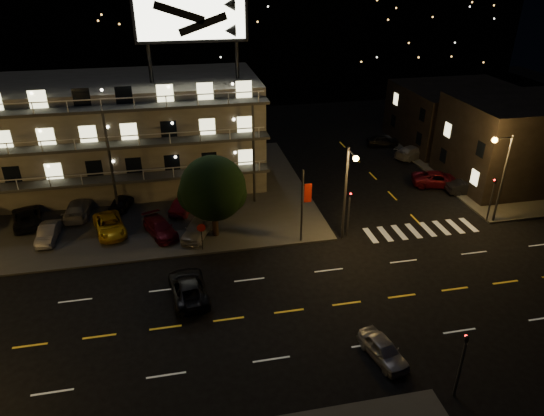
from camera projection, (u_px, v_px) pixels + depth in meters
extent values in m
plane|color=black|center=(259.00, 315.00, 31.59)|extent=(140.00, 140.00, 0.00)
cube|color=#3B3B39|center=(79.00, 200.00, 46.47)|extent=(44.00, 24.00, 0.15)
cube|color=#3B3B39|center=(490.00, 165.00, 54.32)|extent=(16.00, 24.00, 0.15)
cube|color=gray|center=(118.00, 135.00, 48.42)|extent=(28.00, 12.00, 10.00)
cube|color=gray|center=(110.00, 82.00, 46.01)|extent=(28.00, 12.00, 0.50)
cube|color=#3B3B39|center=(115.00, 179.00, 43.25)|extent=(28.00, 1.80, 0.25)
cube|color=#3B3B39|center=(109.00, 146.00, 41.79)|extent=(28.00, 1.80, 0.25)
cube|color=#3B3B39|center=(103.00, 109.00, 40.32)|extent=(28.00, 1.80, 0.25)
cylinder|color=black|center=(150.00, 63.00, 44.07)|extent=(0.36, 0.36, 3.50)
cylinder|color=black|center=(237.00, 60.00, 45.49)|extent=(0.36, 0.36, 3.50)
cube|color=black|center=(191.00, 18.00, 43.06)|extent=(10.20, 0.50, 4.20)
cube|color=beige|center=(191.00, 19.00, 42.80)|extent=(9.60, 0.06, 3.60)
cube|color=black|center=(522.00, 142.00, 48.93)|extent=(14.00, 10.00, 8.50)
cube|color=black|center=(458.00, 115.00, 59.72)|extent=(14.00, 12.00, 7.00)
cube|color=black|center=(189.00, 13.00, 87.05)|extent=(120.00, 20.00, 24.00)
cylinder|color=#2D2D30|center=(345.00, 195.00, 38.50)|extent=(0.20, 0.20, 8.00)
cylinder|color=#2D2D30|center=(352.00, 153.00, 36.06)|extent=(0.12, 1.80, 0.12)
sphere|color=#FFAD3F|center=(356.00, 158.00, 35.41)|extent=(0.44, 0.44, 0.44)
cylinder|color=#2D2D30|center=(502.00, 180.00, 41.00)|extent=(0.20, 0.20, 8.00)
cylinder|color=#2D2D30|center=(504.00, 138.00, 39.12)|extent=(1.80, 0.12, 0.12)
sphere|color=#FFAD3F|center=(495.00, 140.00, 39.02)|extent=(0.44, 0.44, 0.44)
cylinder|color=#2D2D30|center=(348.00, 217.00, 39.77)|extent=(0.14, 0.14, 3.60)
imported|color=black|center=(350.00, 192.00, 38.72)|extent=(0.20, 0.16, 1.00)
sphere|color=#FF0C0C|center=(351.00, 194.00, 38.66)|extent=(0.14, 0.14, 0.14)
cylinder|color=#2D2D30|center=(460.00, 371.00, 24.97)|extent=(0.14, 0.14, 3.60)
imported|color=black|center=(468.00, 336.00, 23.91)|extent=(0.20, 0.16, 1.00)
sphere|color=#FF0C0C|center=(466.00, 336.00, 24.06)|extent=(0.14, 0.14, 0.14)
cylinder|color=#2D2D30|center=(490.00, 203.00, 42.09)|extent=(0.14, 0.14, 3.60)
imported|color=black|center=(496.00, 179.00, 41.04)|extent=(0.16, 0.20, 1.00)
sphere|color=#FF0C0C|center=(494.00, 180.00, 41.06)|extent=(0.14, 0.14, 0.14)
cylinder|color=#2D2D30|center=(302.00, 207.00, 38.33)|extent=(0.16, 0.16, 6.40)
cube|color=#B5190C|center=(308.00, 193.00, 37.86)|extent=(0.60, 0.04, 1.60)
cylinder|color=#2D2D30|center=(202.00, 239.00, 38.04)|extent=(0.08, 0.08, 2.20)
cylinder|color=#B5190C|center=(201.00, 228.00, 37.51)|extent=(0.91, 0.04, 0.91)
cylinder|color=black|center=(215.00, 222.00, 39.95)|extent=(0.51, 0.51, 2.45)
sphere|color=black|center=(213.00, 188.00, 38.55)|extent=(5.31, 5.31, 5.31)
sphere|color=black|center=(198.00, 194.00, 38.97)|extent=(3.27, 3.27, 3.27)
sphere|color=black|center=(228.00, 194.00, 38.58)|extent=(3.06, 3.06, 3.06)
imported|color=#95959A|center=(48.00, 233.00, 39.49)|extent=(1.49, 3.87, 1.26)
imported|color=yellow|center=(110.00, 225.00, 40.57)|extent=(3.35, 5.24, 1.35)
imported|color=#580C17|center=(160.00, 228.00, 40.26)|extent=(3.32, 4.80, 1.29)
imported|color=#95959A|center=(197.00, 228.00, 40.03)|extent=(3.30, 4.56, 1.44)
imported|color=black|center=(27.00, 217.00, 41.87)|extent=(3.51, 5.37, 1.37)
imported|color=#95959A|center=(79.00, 208.00, 43.29)|extent=(2.37, 5.14, 1.46)
imported|color=black|center=(123.00, 201.00, 44.63)|extent=(2.62, 4.04, 1.28)
imported|color=#580C17|center=(185.00, 205.00, 43.98)|extent=(2.98, 4.27, 1.34)
imported|color=black|center=(468.00, 187.00, 47.62)|extent=(4.30, 2.03, 1.36)
imported|color=#580C17|center=(439.00, 179.00, 49.26)|extent=(5.79, 3.89, 1.47)
imported|color=#95959A|center=(413.00, 152.00, 56.30)|extent=(5.25, 3.68, 1.41)
imported|color=black|center=(383.00, 141.00, 59.96)|extent=(4.10, 2.14, 1.33)
imported|color=#95959A|center=(383.00, 349.00, 27.95)|extent=(2.23, 3.89, 1.25)
imported|color=black|center=(188.00, 287.00, 33.09)|extent=(2.85, 5.33, 1.42)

